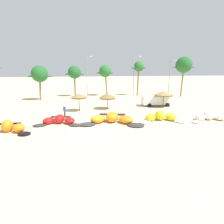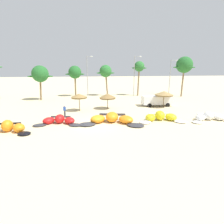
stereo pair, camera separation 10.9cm
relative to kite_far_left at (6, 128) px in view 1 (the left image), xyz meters
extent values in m
plane|color=beige|center=(9.48, 1.29, -0.49)|extent=(260.00, 260.00, 0.00)
ellipsoid|color=orange|center=(0.02, 0.31, 0.15)|extent=(1.24, 1.39, 1.28)
ellipsoid|color=orange|center=(1.28, -0.08, -0.02)|extent=(1.69, 1.74, 0.95)
ellipsoid|color=black|center=(2.05, -0.98, -0.36)|extent=(1.67, 1.59, 0.26)
cylinder|color=black|center=(0.04, 0.77, 0.26)|extent=(2.47, 0.36, 0.22)
cube|color=black|center=(0.01, 0.18, 0.15)|extent=(0.92, 0.53, 0.04)
ellipsoid|color=#333338|center=(2.95, 1.80, -0.38)|extent=(1.79, 1.46, 0.22)
ellipsoid|color=red|center=(3.87, 2.53, -0.09)|extent=(1.92, 1.94, 0.80)
ellipsoid|color=red|center=(5.18, 2.67, 0.05)|extent=(1.36, 1.72, 1.08)
ellipsoid|color=red|center=(6.39, 2.18, -0.09)|extent=(1.75, 1.93, 0.80)
ellipsoid|color=#333338|center=(7.08, 1.23, -0.38)|extent=(1.94, 1.76, 0.22)
cylinder|color=#333338|center=(5.25, 3.22, 0.16)|extent=(2.45, 0.56, 0.22)
cube|color=#333338|center=(5.16, 2.52, 0.05)|extent=(0.96, 0.69, 0.04)
ellipsoid|color=#333338|center=(8.51, 1.20, -0.36)|extent=(2.26, 1.85, 0.25)
ellipsoid|color=orange|center=(9.86, 2.09, -0.02)|extent=(2.61, 2.57, 0.94)
ellipsoid|color=orange|center=(11.67, 2.14, 0.14)|extent=(2.01, 2.37, 1.26)
ellipsoid|color=orange|center=(13.28, 1.33, -0.02)|extent=(2.26, 2.52, 0.94)
ellipsoid|color=#333338|center=(14.12, -0.06, -0.36)|extent=(2.61, 2.46, 0.25)
cylinder|color=#333338|center=(11.82, 2.85, 0.30)|extent=(3.36, 1.03, 0.31)
cube|color=#333338|center=(11.62, 1.94, 0.14)|extent=(1.36, 1.00, 0.04)
ellipsoid|color=white|center=(15.68, 0.92, -0.37)|extent=(1.80, 1.60, 0.25)
ellipsoid|color=yellow|center=(16.62, 1.75, -0.03)|extent=(1.93, 1.96, 0.92)
ellipsoid|color=yellow|center=(18.00, 1.99, 0.13)|extent=(1.35, 1.62, 1.24)
ellipsoid|color=yellow|center=(19.34, 1.54, -0.03)|extent=(1.84, 1.94, 0.92)
ellipsoid|color=white|center=(20.13, 0.56, -0.37)|extent=(1.90, 1.76, 0.25)
cylinder|color=white|center=(18.05, 2.52, 0.25)|extent=(2.62, 0.45, 0.24)
cube|color=white|center=(17.99, 1.84, 0.13)|extent=(0.99, 0.62, 0.04)
ellipsoid|color=white|center=(22.12, 0.00, -0.38)|extent=(1.67, 1.55, 0.22)
ellipsoid|color=white|center=(23.02, 0.83, -0.07)|extent=(1.80, 1.83, 0.83)
ellipsoid|color=white|center=(24.36, 1.09, 0.07)|extent=(1.28, 1.45, 1.12)
ellipsoid|color=white|center=(25.67, 0.67, -0.07)|extent=(1.75, 1.81, 0.83)
cylinder|color=white|center=(24.39, 1.57, 0.19)|extent=(2.56, 0.38, 0.23)
cube|color=white|center=(24.36, 0.95, 0.07)|extent=(0.95, 0.55, 0.04)
cylinder|color=brown|center=(7.50, 8.83, 0.64)|extent=(0.10, 0.10, 2.25)
cone|color=olive|center=(7.50, 8.83, 2.02)|extent=(2.52, 2.52, 0.52)
cylinder|color=olive|center=(7.50, 8.83, 1.66)|extent=(2.39, 2.39, 0.20)
cylinder|color=brown|center=(12.11, 9.69, 0.47)|extent=(0.10, 0.10, 1.92)
cone|color=olive|center=(12.11, 9.69, 1.76)|extent=(2.75, 2.75, 0.66)
cylinder|color=brown|center=(12.11, 9.69, 1.33)|extent=(2.61, 2.61, 0.20)
cylinder|color=brown|center=(21.88, 9.44, 0.62)|extent=(0.10, 0.10, 2.21)
cone|color=#9E7F4C|center=(21.88, 9.44, 2.03)|extent=(3.14, 3.14, 0.61)
cylinder|color=olive|center=(21.88, 9.44, 1.62)|extent=(2.98, 2.98, 0.20)
cube|color=white|center=(21.23, 10.80, 0.60)|extent=(5.40, 2.32, 1.50)
cube|color=black|center=(19.77, 10.87, 0.86)|extent=(1.42, 2.09, 0.56)
cylinder|color=black|center=(19.54, 9.85, -0.15)|extent=(0.69, 0.27, 0.68)
cylinder|color=black|center=(19.64, 11.91, -0.15)|extent=(0.69, 0.27, 0.68)
cylinder|color=black|center=(22.82, 9.69, -0.15)|extent=(0.69, 0.27, 0.68)
cylinder|color=black|center=(22.92, 11.76, -0.15)|extent=(0.69, 0.27, 0.68)
cylinder|color=#383842|center=(5.50, 5.74, -0.07)|extent=(0.24, 0.24, 0.85)
cube|color=#2D51A8|center=(5.50, 5.74, 0.64)|extent=(0.36, 0.22, 0.56)
sphere|color=beige|center=(5.50, 5.74, 1.03)|extent=(0.20, 0.20, 0.20)
cylinder|color=brown|center=(-0.67, 20.39, 2.26)|extent=(0.67, 0.36, 5.52)
sphere|color=#236028|center=(-0.52, 20.39, 5.02)|extent=(3.42, 3.42, 3.42)
ellipsoid|color=#236028|center=(-1.89, 20.39, 4.50)|extent=(2.39, 0.50, 0.36)
ellipsoid|color=#236028|center=(0.85, 20.39, 4.50)|extent=(2.39, 0.50, 0.36)
cylinder|color=brown|center=(6.35, 24.65, 2.37)|extent=(0.41, 0.36, 5.73)
sphere|color=#236028|center=(6.38, 24.65, 5.23)|extent=(3.01, 3.01, 3.01)
ellipsoid|color=#236028|center=(5.17, 24.65, 4.78)|extent=(2.11, 0.50, 0.36)
ellipsoid|color=#236028|center=(7.58, 24.65, 4.78)|extent=(2.11, 0.50, 0.36)
cylinder|color=#7F6647|center=(13.87, 24.51, 2.49)|extent=(0.81, 0.36, 5.97)
sphere|color=#286B2D|center=(13.64, 24.51, 5.47)|extent=(2.91, 2.91, 2.91)
ellipsoid|color=#286B2D|center=(12.47, 24.51, 5.04)|extent=(2.04, 0.50, 0.36)
ellipsoid|color=#286B2D|center=(14.80, 24.51, 5.04)|extent=(2.04, 0.50, 0.36)
cylinder|color=#7F6647|center=(21.60, 23.49, 3.04)|extent=(0.52, 0.36, 7.06)
sphere|color=#286B2D|center=(21.67, 23.49, 6.57)|extent=(2.46, 2.46, 2.46)
ellipsoid|color=#286B2D|center=(20.69, 23.49, 6.20)|extent=(1.72, 0.50, 0.36)
ellipsoid|color=#286B2D|center=(22.66, 23.49, 6.20)|extent=(1.72, 0.50, 0.36)
cylinder|color=#7F6647|center=(31.47, 20.40, 3.22)|extent=(0.49, 0.36, 7.42)
sphere|color=#236028|center=(31.54, 20.40, 6.92)|extent=(3.74, 3.74, 3.74)
ellipsoid|color=#236028|center=(30.04, 20.40, 6.36)|extent=(2.62, 0.50, 0.36)
ellipsoid|color=#236028|center=(33.03, 20.40, 6.36)|extent=(2.62, 0.50, 0.36)
cylinder|color=gray|center=(9.28, 25.56, 4.28)|extent=(0.18, 0.18, 9.54)
cylinder|color=gray|center=(9.86, 25.56, 8.90)|extent=(1.15, 0.10, 0.10)
ellipsoid|color=silver|center=(10.43, 25.56, 8.90)|extent=(0.56, 0.24, 0.20)
cylinder|color=gray|center=(20.37, 23.11, 4.25)|extent=(0.18, 0.18, 9.48)
cylinder|color=gray|center=(21.06, 23.11, 8.84)|extent=(1.38, 0.10, 0.10)
ellipsoid|color=silver|center=(21.75, 23.11, 8.84)|extent=(0.56, 0.24, 0.20)
cylinder|color=gray|center=(30.24, 24.51, 3.87)|extent=(0.18, 0.18, 8.73)
cylinder|color=gray|center=(30.98, 24.51, 8.09)|extent=(1.48, 0.10, 0.10)
ellipsoid|color=silver|center=(31.72, 24.51, 8.09)|extent=(0.56, 0.24, 0.20)
camera|label=1|loc=(8.11, -19.65, 6.15)|focal=29.00mm
camera|label=2|loc=(8.22, -19.67, 6.15)|focal=29.00mm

